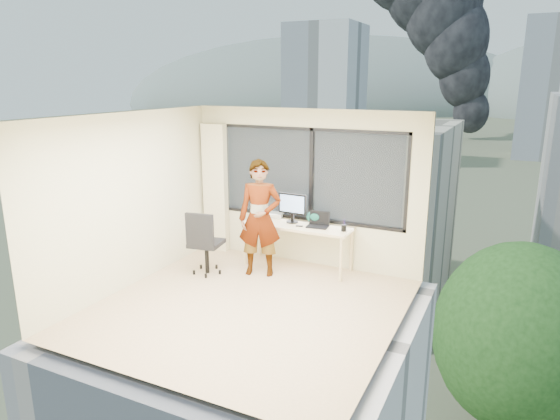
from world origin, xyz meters
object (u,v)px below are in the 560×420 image
Objects in this scene: game_console at (275,215)px; laptop at (318,221)px; monitor at (292,208)px; handbag at (314,217)px; desk at (297,246)px; person at (260,218)px; chair at (206,241)px.

laptop is (0.89, -0.26, 0.07)m from game_console.
handbag is at bearing 16.54° from monitor.
monitor is at bearing 172.80° from handbag.
person is at bearing -130.59° from desk.
chair is 1.80m from handbag.
game_console is 0.79m from handbag.
game_console is at bearing 157.63° from laptop.
person is at bearing -89.07° from game_console.
person reaches higher than handbag.
chair is 1.82m from laptop.
game_console is (-0.42, 0.19, -0.21)m from monitor.
desk is at bearing -33.21° from game_console.
monitor is (-0.13, 0.07, 0.62)m from desk.
game_console is at bearing 49.71° from chair.
monitor reaches higher than laptop.
laptop is at bearing -73.40° from handbag.
monitor is 0.50m from laptop.
desk is at bearing -26.16° from monitor.
laptop is at bearing -23.71° from game_console.
game_console is (-0.12, 0.76, -0.14)m from person.
game_console is 0.93m from laptop.
chair is at bearing -165.86° from handbag.
desk is 3.63× the size of monitor.
person reaches higher than desk.
chair is 2.17× the size of monitor.
monitor reaches higher than handbag.
person is 0.94m from handbag.
chair reaches higher than desk.
person is (-0.43, -0.50, 0.55)m from desk.
handbag is at bearing 26.31° from person.
monitor is (1.09, 0.93, 0.46)m from chair.
game_console is at bearing 151.80° from handbag.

